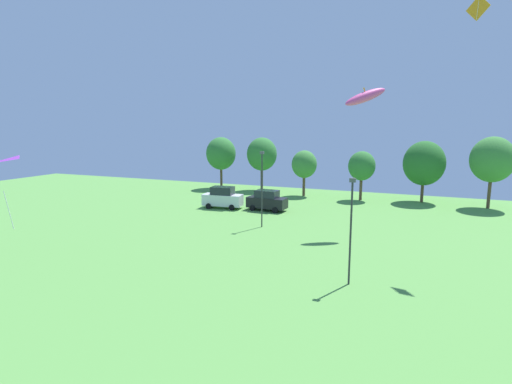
{
  "coord_description": "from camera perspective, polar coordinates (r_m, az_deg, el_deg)",
  "views": [
    {
      "loc": [
        6.25,
        2.33,
        9.29
      ],
      "look_at": [
        0.54,
        16.33,
        6.78
      ],
      "focal_mm": 28.0,
      "sensor_mm": 36.0,
      "label": 1
    }
  ],
  "objects": [
    {
      "name": "treeline_tree_5",
      "position": [
        52.09,
        30.69,
        4.0
      ],
      "size": [
        4.67,
        4.67,
        8.14
      ],
      "color": "brown",
      "rests_on": "ground"
    },
    {
      "name": "treeline_tree_1",
      "position": [
        57.62,
        0.84,
        5.42
      ],
      "size": [
        4.32,
        4.32,
        7.67
      ],
      "color": "brown",
      "rests_on": "ground"
    },
    {
      "name": "treeline_tree_2",
      "position": [
        53.51,
        6.91,
        3.93
      ],
      "size": [
        3.34,
        3.34,
        6.1
      ],
      "color": "brown",
      "rests_on": "ground"
    },
    {
      "name": "treeline_tree_4",
      "position": [
        52.67,
        22.88,
        3.79
      ],
      "size": [
        4.91,
        4.91,
        7.51
      ],
      "color": "brown",
      "rests_on": "ground"
    },
    {
      "name": "light_post_0",
      "position": [
        36.5,
        0.85,
        0.95
      ],
      "size": [
        0.36,
        0.2,
        7.01
      ],
      "color": "#2D2D33",
      "rests_on": "ground"
    },
    {
      "name": "parked_car_leftmost",
      "position": [
        45.63,
        -4.79,
        -0.81
      ],
      "size": [
        4.64,
        2.29,
        2.47
      ],
      "rotation": [
        0.0,
        0.0,
        0.1
      ],
      "color": "silver",
      "rests_on": "ground"
    },
    {
      "name": "treeline_tree_0",
      "position": [
        59.83,
        -5.03,
        5.49
      ],
      "size": [
        4.4,
        4.4,
        7.66
      ],
      "color": "brown",
      "rests_on": "ground"
    },
    {
      "name": "light_post_1",
      "position": [
        23.85,
        13.4,
        -4.69
      ],
      "size": [
        0.36,
        0.2,
        6.36
      ],
      "color": "#2D2D33",
      "rests_on": "ground"
    },
    {
      "name": "treeline_tree_3",
      "position": [
        51.72,
        14.87,
        3.59
      ],
      "size": [
        3.34,
        3.34,
        6.19
      ],
      "color": "brown",
      "rests_on": "ground"
    },
    {
      "name": "parked_car_second_from_left",
      "position": [
        44.23,
        1.57,
        -1.22
      ],
      "size": [
        4.49,
        2.22,
        2.27
      ],
      "rotation": [
        0.0,
        0.0,
        -0.06
      ],
      "color": "black",
      "rests_on": "ground"
    },
    {
      "name": "kite_flying_3",
      "position": [
        36.14,
        15.35,
        12.99
      ],
      "size": [
        3.68,
        3.02,
        2.1
      ],
      "color": "#E54C93"
    },
    {
      "name": "kite_flying_2",
      "position": [
        31.84,
        29.14,
        21.97
      ],
      "size": [
        1.34,
        0.96,
        1.61
      ],
      "color": "orange"
    }
  ]
}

